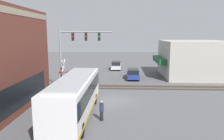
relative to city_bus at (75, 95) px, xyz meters
name	(u,v)px	position (x,y,z in m)	size (l,w,h in m)	color
ground_plane	(112,101)	(4.29, -2.80, -1.82)	(120.00, 120.00, 0.00)	#565659
shop_building	(194,59)	(18.18, -15.16, 1.00)	(10.19, 11.00, 5.65)	#B2ADA3
city_bus	(75,95)	(0.00, 0.00, 0.00)	(10.98, 2.59, 3.31)	white
traffic_signal_gantry	(75,46)	(8.23, 1.72, 3.54)	(0.42, 6.20, 7.35)	gray
crossing_signal	(64,72)	(7.81, 3.04, 0.47)	(1.41, 1.18, 3.81)	gray
rail_track_near	(114,87)	(10.29, -2.80, -1.80)	(2.60, 60.00, 0.15)	#332D28
parked_car_blue	(133,74)	(15.72, -5.40, -1.12)	(4.88, 1.82, 1.50)	navy
parked_car_white	(116,66)	(24.39, -2.60, -1.10)	(4.80, 1.82, 1.55)	silver
pedestrian_near_bus	(102,110)	(-0.81, -2.21, -1.00)	(0.34, 0.34, 1.63)	black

